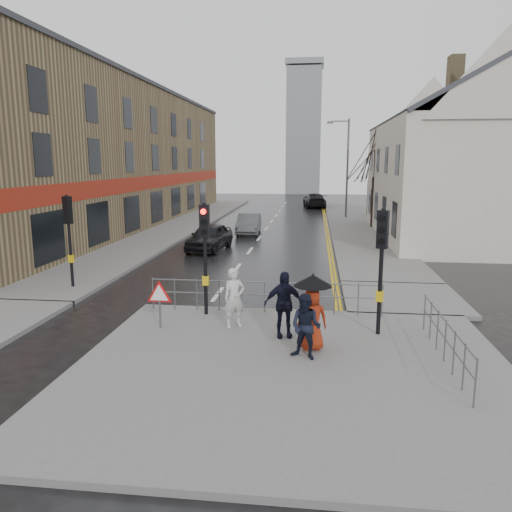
% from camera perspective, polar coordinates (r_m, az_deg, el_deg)
% --- Properties ---
extents(ground, '(120.00, 120.00, 0.00)m').
position_cam_1_polar(ground, '(15.32, -6.59, -7.29)').
color(ground, black).
rests_on(ground, ground).
extents(near_pavement, '(10.00, 9.00, 0.14)m').
position_cam_1_polar(near_pavement, '(11.64, 4.15, -12.85)').
color(near_pavement, '#605E5B').
rests_on(near_pavement, ground).
extents(left_pavement, '(4.00, 44.00, 0.14)m').
position_cam_1_polar(left_pavement, '(38.75, -8.16, 3.74)').
color(left_pavement, '#605E5B').
rests_on(left_pavement, ground).
extents(right_pavement, '(4.00, 40.00, 0.14)m').
position_cam_1_polar(right_pavement, '(39.56, 11.19, 3.79)').
color(right_pavement, '#605E5B').
rests_on(right_pavement, ground).
extents(pavement_bridge_right, '(4.00, 4.20, 0.14)m').
position_cam_1_polar(pavement_bridge_right, '(18.04, 16.35, -4.65)').
color(pavement_bridge_right, '#605E5B').
rests_on(pavement_bridge_right, ground).
extents(building_left_terrace, '(8.00, 42.00, 10.00)m').
position_cam_1_polar(building_left_terrace, '(39.32, -16.64, 10.71)').
color(building_left_terrace, olive).
rests_on(building_left_terrace, ground).
extents(building_right_cream, '(9.00, 16.40, 10.10)m').
position_cam_1_polar(building_right_cream, '(33.28, 22.04, 10.08)').
color(building_right_cream, beige).
rests_on(building_right_cream, ground).
extents(church_tower, '(5.00, 5.00, 18.00)m').
position_cam_1_polar(church_tower, '(76.31, 5.47, 13.92)').
color(church_tower, gray).
rests_on(church_tower, ground).
extents(traffic_signal_near_left, '(0.28, 0.27, 3.40)m').
position_cam_1_polar(traffic_signal_near_left, '(14.89, -5.87, 1.93)').
color(traffic_signal_near_left, black).
rests_on(traffic_signal_near_left, near_pavement).
extents(traffic_signal_near_right, '(0.34, 0.33, 3.40)m').
position_cam_1_polar(traffic_signal_near_right, '(13.47, 14.18, 0.73)').
color(traffic_signal_near_right, black).
rests_on(traffic_signal_near_right, near_pavement).
extents(traffic_signal_far_left, '(0.34, 0.33, 3.40)m').
position_cam_1_polar(traffic_signal_far_left, '(19.49, -20.62, 3.38)').
color(traffic_signal_far_left, black).
rests_on(traffic_signal_far_left, left_pavement).
extents(guard_railing_front, '(7.14, 0.04, 1.00)m').
position_cam_1_polar(guard_railing_front, '(15.33, 0.98, -3.86)').
color(guard_railing_front, '#595B5E').
rests_on(guard_railing_front, near_pavement).
extents(guard_railing_side, '(0.04, 4.54, 1.00)m').
position_cam_1_polar(guard_railing_side, '(12.44, 20.87, -8.17)').
color(guard_railing_side, '#595B5E').
rests_on(guard_railing_side, near_pavement).
extents(warning_sign, '(0.80, 0.07, 1.35)m').
position_cam_1_polar(warning_sign, '(14.12, -10.98, -4.58)').
color(warning_sign, '#595B5E').
rests_on(warning_sign, near_pavement).
extents(street_lamp, '(1.83, 0.25, 8.00)m').
position_cam_1_polar(street_lamp, '(42.23, 10.18, 10.56)').
color(street_lamp, '#595B5E').
rests_on(street_lamp, right_pavement).
extents(tree_near, '(2.40, 2.40, 6.58)m').
position_cam_1_polar(tree_near, '(36.39, 13.44, 11.11)').
color(tree_near, black).
rests_on(tree_near, right_pavement).
extents(tree_far, '(2.40, 2.40, 5.64)m').
position_cam_1_polar(tree_far, '(44.40, 12.87, 10.10)').
color(tree_far, black).
rests_on(tree_far, right_pavement).
extents(pedestrian_a, '(0.73, 0.65, 1.67)m').
position_cam_1_polar(pedestrian_a, '(13.99, -2.50, -4.80)').
color(pedestrian_a, beige).
rests_on(pedestrian_a, near_pavement).
extents(pedestrian_b, '(0.92, 0.82, 1.56)m').
position_cam_1_polar(pedestrian_b, '(11.85, 5.72, -8.04)').
color(pedestrian_b, black).
rests_on(pedestrian_b, near_pavement).
extents(pedestrian_with_umbrella, '(0.96, 0.96, 1.90)m').
position_cam_1_polar(pedestrian_with_umbrella, '(12.33, 6.46, -5.86)').
color(pedestrian_with_umbrella, maroon).
rests_on(pedestrian_with_umbrella, near_pavement).
extents(pedestrian_d, '(1.11, 0.65, 1.77)m').
position_cam_1_polar(pedestrian_d, '(13.21, 3.17, -5.54)').
color(pedestrian_d, black).
rests_on(pedestrian_d, near_pavement).
extents(car_parked, '(2.18, 4.36, 1.43)m').
position_cam_1_polar(car_parked, '(27.06, -5.33, 2.18)').
color(car_parked, black).
rests_on(car_parked, ground).
extents(car_mid, '(1.59, 4.09, 1.33)m').
position_cam_1_polar(car_mid, '(33.14, -0.82, 3.71)').
color(car_mid, '#464A4B').
rests_on(car_mid, ground).
extents(car_far, '(2.62, 5.28, 1.47)m').
position_cam_1_polar(car_far, '(52.81, 6.70, 6.35)').
color(car_far, black).
rests_on(car_far, ground).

